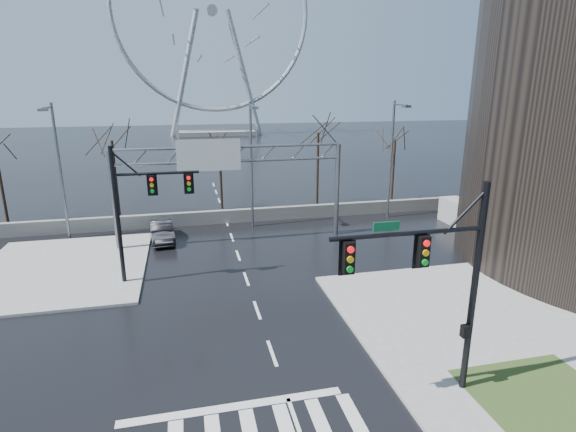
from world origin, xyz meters
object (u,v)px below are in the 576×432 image
object	(u,v)px
signal_mast_near	(442,274)
sign_gantry	(226,173)
signal_mast_far	(137,202)
car	(162,231)
ferris_wheel	(212,19)

from	to	relation	value
signal_mast_near	sign_gantry	size ratio (longest dim) A/B	0.49
signal_mast_far	car	xyz separation A→B (m)	(0.73, 7.43, -4.09)
ferris_wheel	car	world-z (taller)	ferris_wheel
sign_gantry	ferris_wheel	world-z (taller)	ferris_wheel
signal_mast_near	sign_gantry	distance (m)	19.79
sign_gantry	ferris_wheel	bearing A→B (deg)	86.16
sign_gantry	ferris_wheel	xyz separation A→B (m)	(5.38, 80.04, 20.95)
signal_mast_far	signal_mast_near	bearing A→B (deg)	-49.74
sign_gantry	signal_mast_near	bearing A→B (deg)	-73.81
ferris_wheel	car	xyz separation A→B (m)	(-10.14, -78.61, -25.39)
sign_gantry	car	distance (m)	6.66
signal_mast_near	signal_mast_far	xyz separation A→B (m)	(-11.01, 13.00, -0.04)
signal_mast_far	ferris_wheel	size ratio (longest dim) A/B	0.16
signal_mast_near	signal_mast_far	size ratio (longest dim) A/B	1.00
signal_mast_far	car	distance (m)	8.51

